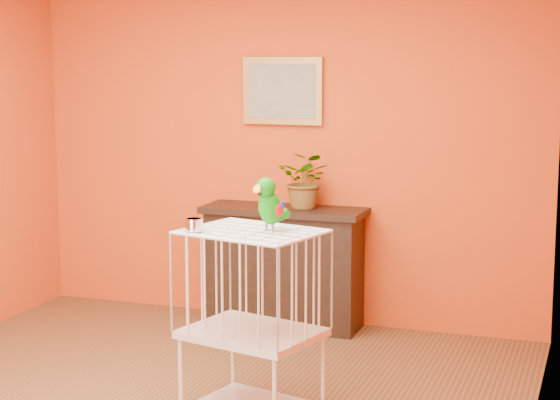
% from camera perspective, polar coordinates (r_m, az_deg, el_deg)
% --- Properties ---
extents(room_shell, '(4.50, 4.50, 4.50)m').
position_cam_1_polar(room_shell, '(4.99, -8.36, 3.86)').
color(room_shell, '#C44212').
rests_on(room_shell, ground).
extents(console_cabinet, '(1.21, 0.44, 0.90)m').
position_cam_1_polar(console_cabinet, '(6.99, 0.22, -4.09)').
color(console_cabinet, black).
rests_on(console_cabinet, ground).
extents(potted_plant, '(0.40, 0.44, 0.33)m').
position_cam_1_polar(potted_plant, '(6.78, 1.47, 0.77)').
color(potted_plant, '#26722D').
rests_on(potted_plant, console_cabinet).
extents(framed_picture, '(0.62, 0.04, 0.50)m').
position_cam_1_polar(framed_picture, '(7.02, 0.15, 6.67)').
color(framed_picture, '#AA823C').
rests_on(framed_picture, room_shell).
extents(birdcage, '(0.80, 0.69, 1.07)m').
position_cam_1_polar(birdcage, '(5.15, -1.71, -7.53)').
color(birdcage, silver).
rests_on(birdcage, ground).
extents(feed_cup, '(0.09, 0.09, 0.07)m').
position_cam_1_polar(feed_cup, '(5.03, -5.28, -1.50)').
color(feed_cup, silver).
rests_on(feed_cup, birdcage).
extents(parrot, '(0.16, 0.27, 0.30)m').
position_cam_1_polar(parrot, '(4.99, -0.64, -0.23)').
color(parrot, '#59544C').
rests_on(parrot, birdcage).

